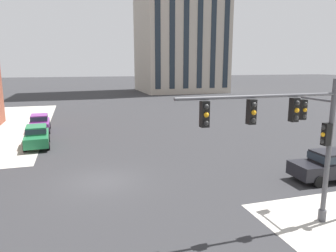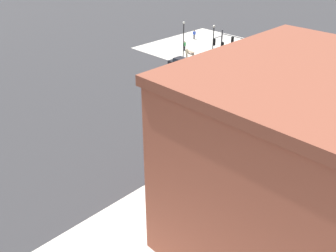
{
  "view_description": "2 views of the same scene",
  "coord_description": "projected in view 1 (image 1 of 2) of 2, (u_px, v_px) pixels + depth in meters",
  "views": [
    {
      "loc": [
        -1.24,
        -17.07,
        6.48
      ],
      "look_at": [
        4.82,
        2.96,
        2.36
      ],
      "focal_mm": 33.41,
      "sensor_mm": 36.0,
      "label": 1
    },
    {
      "loc": [
        -22.71,
        34.49,
        19.18
      ],
      "look_at": [
        -0.17,
        12.03,
        1.54
      ],
      "focal_mm": 39.66,
      "sensor_mm": 36.0,
      "label": 2
    }
  ],
  "objects": [
    {
      "name": "car_cross_eastbound",
      "position": [
        330.0,
        164.0,
        17.74
      ],
      "size": [
        4.46,
        2.01,
        1.68
      ],
      "color": "black",
      "rests_on": "ground"
    },
    {
      "name": "car_main_northbound_far",
      "position": [
        40.0,
        122.0,
        30.54
      ],
      "size": [
        2.04,
        4.48,
        1.68
      ],
      "color": "#7A3389",
      "rests_on": "ground"
    },
    {
      "name": "car_main_southbound_near",
      "position": [
        37.0,
        135.0,
        24.94
      ],
      "size": [
        2.09,
        4.5,
        1.68
      ],
      "color": "#1E6B3D",
      "rests_on": "ground"
    },
    {
      "name": "traffic_signal_main",
      "position": [
        295.0,
        131.0,
        12.17
      ],
      "size": [
        6.73,
        2.09,
        5.95
      ],
      "color": "#4C4C51",
      "rests_on": "ground"
    },
    {
      "name": "ground_plane",
      "position": [
        102.0,
        181.0,
        17.63
      ],
      "size": [
        320.0,
        320.0,
        0.0
      ],
      "primitive_type": "plane",
      "color": "#2D2D30"
    }
  ]
}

